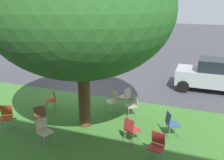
% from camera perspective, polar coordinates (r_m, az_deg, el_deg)
% --- Properties ---
extents(ground, '(80.00, 80.00, 0.00)m').
position_cam_1_polar(ground, '(12.55, -5.26, -3.05)').
color(ground, '#424247').
extents(grass_verge, '(48.00, 6.00, 0.01)m').
position_cam_1_polar(grass_verge, '(10.03, -13.31, -9.15)').
color(grass_verge, '#3D752D').
rests_on(grass_verge, ground).
extents(street_tree, '(6.13, 6.13, 6.47)m').
position_cam_1_polar(street_tree, '(8.42, -7.14, 15.79)').
color(street_tree, brown).
rests_on(street_tree, ground).
extents(chair_0, '(0.54, 0.54, 0.88)m').
position_cam_1_polar(chair_0, '(10.80, 3.12, -3.64)').
color(chair_0, '#ADA393').
rests_on(chair_0, ground).
extents(chair_1, '(0.59, 0.59, 0.88)m').
position_cam_1_polar(chair_1, '(9.49, -16.32, -7.59)').
color(chair_1, brown).
rests_on(chair_1, ground).
extents(chair_2, '(0.57, 0.58, 0.88)m').
position_cam_1_polar(chair_2, '(9.83, -23.16, -7.46)').
color(chair_2, '#C64C1E').
rests_on(chair_2, ground).
extents(chair_3, '(0.55, 0.56, 0.88)m').
position_cam_1_polar(chair_3, '(8.24, 4.40, -10.98)').
color(chair_3, '#B7332D').
rests_on(chair_3, ground).
extents(chair_4, '(0.49, 0.49, 0.88)m').
position_cam_1_polar(chair_4, '(7.51, 10.25, -14.36)').
color(chair_4, '#B7332D').
rests_on(chair_4, ground).
extents(chair_5, '(0.58, 0.58, 0.88)m').
position_cam_1_polar(chair_5, '(10.40, 0.18, -4.49)').
color(chair_5, beige).
rests_on(chair_5, ground).
extents(chair_6, '(0.59, 0.59, 0.88)m').
position_cam_1_polar(chair_6, '(10.85, -13.70, -4.05)').
color(chair_6, '#C64C1E').
rests_on(chair_6, ground).
extents(chair_7, '(0.59, 0.59, 0.88)m').
position_cam_1_polar(chair_7, '(10.01, 4.77, -5.49)').
color(chair_7, '#ADA393').
rests_on(chair_7, ground).
extents(chair_8, '(0.54, 0.53, 0.88)m').
position_cam_1_polar(chair_8, '(8.44, -15.39, -10.89)').
color(chair_8, beige).
rests_on(chair_8, ground).
extents(chair_9, '(0.56, 0.56, 0.88)m').
position_cam_1_polar(chair_9, '(8.81, 13.43, -9.42)').
color(chair_9, '#335184').
rests_on(chair_9, ground).
extents(parked_car, '(3.70, 1.92, 1.65)m').
position_cam_1_polar(parked_car, '(13.69, 22.51, 1.11)').
color(parked_car, '#ADB2B7').
rests_on(parked_car, ground).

